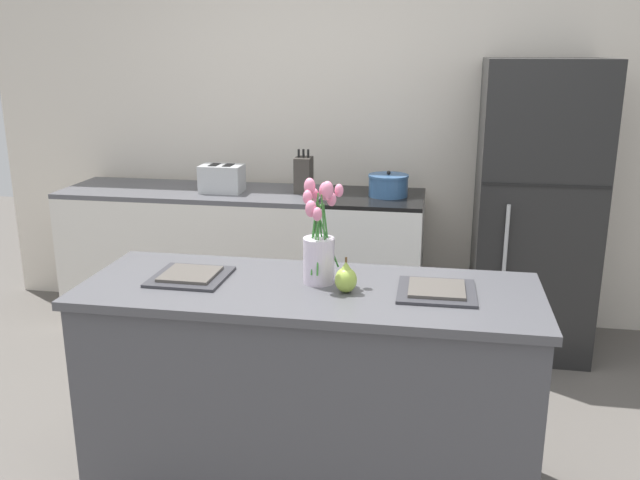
% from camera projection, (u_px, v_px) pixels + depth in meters
% --- Properties ---
extents(back_wall, '(5.20, 0.08, 2.70)m').
position_uv_depth(back_wall, '(367.00, 117.00, 4.41)').
color(back_wall, silver).
rests_on(back_wall, ground_plane).
extents(kitchen_island, '(1.80, 0.66, 0.88)m').
position_uv_depth(kitchen_island, '(309.00, 388.00, 2.76)').
color(kitchen_island, '#4C4C51').
rests_on(kitchen_island, ground_plane).
extents(back_counter, '(1.68, 0.60, 0.91)m').
position_uv_depth(back_counter, '(198.00, 257.00, 4.46)').
color(back_counter, silver).
rests_on(back_counter, ground_plane).
extents(stove_range, '(0.60, 0.61, 0.91)m').
position_uv_depth(stove_range, '(373.00, 267.00, 4.26)').
color(stove_range, silver).
rests_on(stove_range, ground_plane).
extents(refrigerator, '(0.68, 0.67, 1.73)m').
position_uv_depth(refrigerator, '(535.00, 210.00, 3.99)').
color(refrigerator, black).
rests_on(refrigerator, ground_plane).
extents(flower_vase, '(0.15, 0.17, 0.42)m').
position_uv_depth(flower_vase, '(319.00, 244.00, 2.65)').
color(flower_vase, silver).
rests_on(flower_vase, kitchen_island).
extents(pear_figurine, '(0.08, 0.08, 0.14)m').
position_uv_depth(pear_figurine, '(346.00, 278.00, 2.57)').
color(pear_figurine, '#9EBC47').
rests_on(pear_figurine, kitchen_island).
extents(plate_setting_left, '(0.30, 0.30, 0.02)m').
position_uv_depth(plate_setting_left, '(190.00, 276.00, 2.74)').
color(plate_setting_left, '#333338').
rests_on(plate_setting_left, kitchen_island).
extents(plate_setting_right, '(0.30, 0.30, 0.02)m').
position_uv_depth(plate_setting_right, '(437.00, 290.00, 2.57)').
color(plate_setting_right, '#333338').
rests_on(plate_setting_right, kitchen_island).
extents(toaster, '(0.28, 0.18, 0.17)m').
position_uv_depth(toaster, '(222.00, 178.00, 4.23)').
color(toaster, '#B7BABC').
rests_on(toaster, back_counter).
extents(cooking_pot, '(0.25, 0.25, 0.16)m').
position_uv_depth(cooking_pot, '(388.00, 185.00, 4.12)').
color(cooking_pot, '#386093').
rests_on(cooking_pot, stove_range).
extents(knife_block, '(0.10, 0.14, 0.27)m').
position_uv_depth(knife_block, '(304.00, 175.00, 4.22)').
color(knife_block, '#3D3833').
rests_on(knife_block, back_counter).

